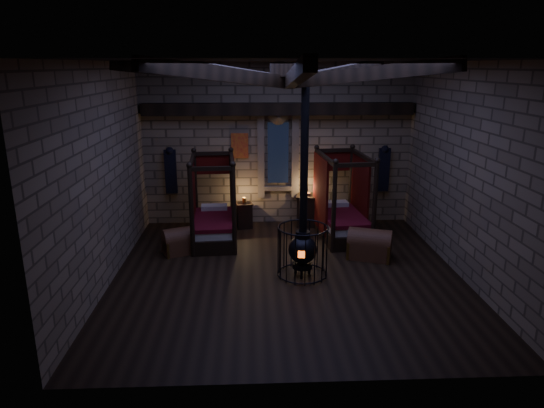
{
  "coord_description": "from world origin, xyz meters",
  "views": [
    {
      "loc": [
        -0.72,
        -9.09,
        4.13
      ],
      "look_at": [
        -0.29,
        0.6,
        1.33
      ],
      "focal_mm": 32.0,
      "sensor_mm": 36.0,
      "label": 1
    }
  ],
  "objects_px": {
    "bed_left": "(214,220)",
    "stove": "(303,246)",
    "trunk_left": "(182,241)",
    "trunk_right": "(369,245)",
    "bed_right": "(341,217)"
  },
  "relations": [
    {
      "from": "bed_left",
      "to": "trunk_left",
      "type": "xyz_separation_m",
      "value": [
        -0.68,
        -0.78,
        -0.23
      ]
    },
    {
      "from": "trunk_right",
      "to": "stove",
      "type": "height_order",
      "value": "stove"
    },
    {
      "from": "trunk_left",
      "to": "trunk_right",
      "type": "distance_m",
      "value": 4.21
    },
    {
      "from": "trunk_left",
      "to": "bed_right",
      "type": "bearing_deg",
      "value": -9.94
    },
    {
      "from": "trunk_right",
      "to": "stove",
      "type": "bearing_deg",
      "value": -131.8
    },
    {
      "from": "bed_right",
      "to": "trunk_right",
      "type": "height_order",
      "value": "bed_right"
    },
    {
      "from": "bed_right",
      "to": "stove",
      "type": "xyz_separation_m",
      "value": [
        -1.2,
        -2.29,
        0.12
      ]
    },
    {
      "from": "trunk_left",
      "to": "bed_left",
      "type": "bearing_deg",
      "value": 25.46
    },
    {
      "from": "bed_right",
      "to": "trunk_right",
      "type": "bearing_deg",
      "value": -80.16
    },
    {
      "from": "stove",
      "to": "trunk_left",
      "type": "bearing_deg",
      "value": 162.17
    },
    {
      "from": "bed_left",
      "to": "trunk_left",
      "type": "bearing_deg",
      "value": -134.47
    },
    {
      "from": "bed_left",
      "to": "stove",
      "type": "xyz_separation_m",
      "value": [
        1.92,
        -2.15,
        0.12
      ]
    },
    {
      "from": "trunk_left",
      "to": "stove",
      "type": "xyz_separation_m",
      "value": [
        2.61,
        -1.37,
        0.36
      ]
    },
    {
      "from": "bed_right",
      "to": "stove",
      "type": "relative_size",
      "value": 0.51
    },
    {
      "from": "trunk_left",
      "to": "stove",
      "type": "bearing_deg",
      "value": -51.18
    }
  ]
}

